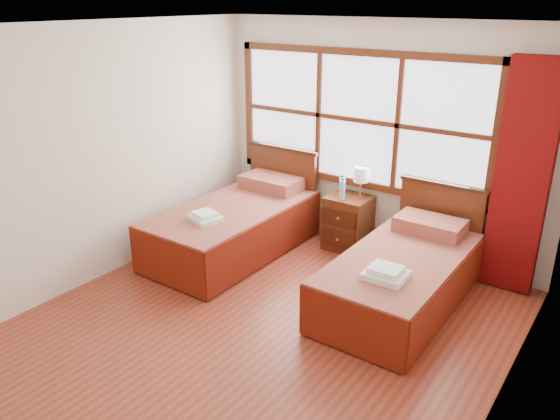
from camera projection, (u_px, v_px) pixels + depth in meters
The scene contains 15 objects.
floor at pixel (258, 330), 4.91m from camera, with size 4.50×4.50×0.00m, color brown.
ceiling at pixel (252, 26), 3.96m from camera, with size 4.50×4.50×0.00m, color white.
wall_back at pixel (377, 139), 6.14m from camera, with size 4.00×4.00×0.00m, color silver.
wall_left at pixel (99, 156), 5.51m from camera, with size 4.50×4.50×0.00m, color silver.
wall_right at pixel (512, 258), 3.36m from camera, with size 4.50×4.50×0.00m, color silver.
window at pixel (357, 120), 6.17m from camera, with size 3.16×0.06×1.56m.
curtain at pixel (522, 179), 5.22m from camera, with size 0.50×0.16×2.30m, color maroon.
bed_left at pixel (236, 225), 6.36m from camera, with size 1.08×2.10×1.05m.
bed_right at pixel (402, 275), 5.25m from camera, with size 1.01×2.03×0.98m.
nightstand at pixel (348, 223), 6.41m from camera, with size 0.49×0.48×0.65m.
towels_left at pixel (205, 217), 5.83m from camera, with size 0.39×0.36×0.10m.
towels_right at pixel (386, 273), 4.72m from camera, with size 0.37×0.33×0.11m.
lamp at pixel (361, 175), 6.26m from camera, with size 0.17×0.17×0.34m.
bottle_near at pixel (342, 187), 6.26m from camera, with size 0.07×0.07×0.26m.
bottle_far at pixel (342, 190), 6.18m from camera, with size 0.07×0.07×0.25m.
Camera 1 is at (2.58, -3.29, 2.80)m, focal length 35.00 mm.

